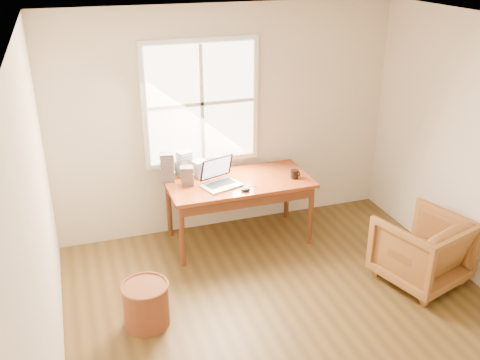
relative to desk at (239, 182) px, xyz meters
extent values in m
cube|color=#523D1C|center=(0.00, -1.80, -0.74)|extent=(4.00, 4.50, 0.02)
cube|color=white|center=(0.00, -1.80, 1.88)|extent=(4.00, 4.50, 0.02)
cube|color=beige|center=(0.00, 0.46, 0.57)|extent=(4.00, 0.02, 2.60)
cube|color=beige|center=(-2.01, -1.80, 0.57)|extent=(0.02, 4.50, 2.60)
cube|color=silver|center=(-0.30, 0.42, 0.82)|extent=(1.32, 0.05, 1.42)
cube|color=white|center=(-0.30, 0.39, 0.82)|extent=(1.20, 0.02, 1.30)
cube|color=silver|center=(-0.30, 0.38, 0.82)|extent=(0.04, 0.02, 1.30)
cube|color=silver|center=(-0.30, 0.38, 0.82)|extent=(1.20, 0.02, 0.04)
cube|color=brown|center=(0.00, 0.00, 0.00)|extent=(1.60, 0.80, 0.04)
imported|color=brown|center=(1.48, -1.36, -0.37)|extent=(0.96, 0.97, 0.71)
cylinder|color=brown|center=(-1.27, -1.18, -0.53)|extent=(0.47, 0.47, 0.41)
ellipsoid|color=black|center=(-0.03, -0.30, 0.04)|extent=(0.12, 0.08, 0.04)
cylinder|color=black|center=(0.61, -0.14, 0.07)|extent=(0.09, 0.09, 0.10)
cube|color=silver|center=(-0.54, 0.32, 0.16)|extent=(0.18, 0.17, 0.29)
cube|color=#27282C|center=(-0.57, 0.07, 0.12)|extent=(0.15, 0.14, 0.21)
cube|color=#9B9CA8|center=(-0.75, 0.24, 0.18)|extent=(0.16, 0.15, 0.33)
cube|color=silver|center=(-0.39, 0.24, 0.11)|extent=(0.19, 0.18, 0.19)
camera|label=1|loc=(-1.71, -5.15, 2.45)|focal=40.00mm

